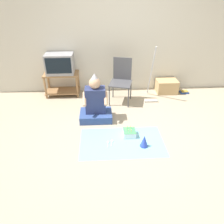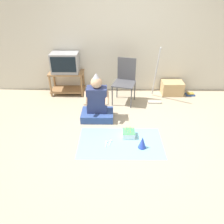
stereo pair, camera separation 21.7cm
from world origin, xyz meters
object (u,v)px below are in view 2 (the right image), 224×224
at_px(folding_chair, 125,78).
at_px(dust_mop, 155,86).
at_px(birthday_cake, 129,133).
at_px(cardboard_box_stack, 172,88).
at_px(book_pile, 190,94).
at_px(party_hat_blue, 142,142).
at_px(person_seated, 97,104).
at_px(tv, 65,63).

distance_m(folding_chair, dust_mop, 0.66).
bearing_deg(birthday_cake, cardboard_box_stack, 56.82).
height_order(book_pile, party_hat_blue, party_hat_blue).
distance_m(dust_mop, birthday_cake, 1.45).
xyz_separation_m(person_seated, party_hat_blue, (0.74, -0.87, -0.19)).
relative_size(tv, birthday_cake, 2.87).
xyz_separation_m(cardboard_box_stack, party_hat_blue, (-0.88, -1.93, -0.04)).
bearing_deg(dust_mop, birthday_cake, -115.68).
distance_m(tv, cardboard_box_stack, 2.43).
bearing_deg(folding_chair, person_seated, -126.77).
height_order(tv, birthday_cake, tv).
relative_size(cardboard_box_stack, party_hat_blue, 2.41).
relative_size(cardboard_box_stack, dust_mop, 0.40).
relative_size(birthday_cake, party_hat_blue, 1.04).
xyz_separation_m(cardboard_box_stack, dust_mop, (-0.45, -0.35, 0.19)).
distance_m(cardboard_box_stack, party_hat_blue, 2.12).
distance_m(person_seated, birthday_cake, 0.83).
distance_m(tv, birthday_cake, 2.20).
bearing_deg(birthday_cake, book_pile, 46.60).
bearing_deg(person_seated, book_pile, 25.96).
xyz_separation_m(folding_chair, dust_mop, (0.63, -0.01, -0.17)).
height_order(book_pile, person_seated, person_seated).
bearing_deg(party_hat_blue, cardboard_box_stack, 65.44).
bearing_deg(party_hat_blue, birthday_cake, 123.02).
bearing_deg(folding_chair, dust_mop, -0.60).
bearing_deg(tv, folding_chair, -15.48).
distance_m(person_seated, party_hat_blue, 1.15).
distance_m(tv, book_pile, 2.86).
xyz_separation_m(dust_mop, birthday_cake, (-0.62, -1.29, -0.28)).
height_order(folding_chair, person_seated, folding_chair).
distance_m(folding_chair, book_pile, 1.59).
xyz_separation_m(cardboard_box_stack, birthday_cake, (-1.07, -1.64, -0.09)).
bearing_deg(book_pile, tv, 178.31).
distance_m(book_pile, person_seated, 2.27).
bearing_deg(book_pile, birthday_cake, -133.40).
relative_size(book_pile, party_hat_blue, 1.01).
relative_size(tv, cardboard_box_stack, 1.24).
distance_m(cardboard_box_stack, person_seated, 1.94).
bearing_deg(person_seated, birthday_cake, -46.35).
bearing_deg(dust_mop, person_seated, -148.73).
xyz_separation_m(birthday_cake, party_hat_blue, (0.19, -0.29, 0.05)).
height_order(cardboard_box_stack, book_pile, cardboard_box_stack).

